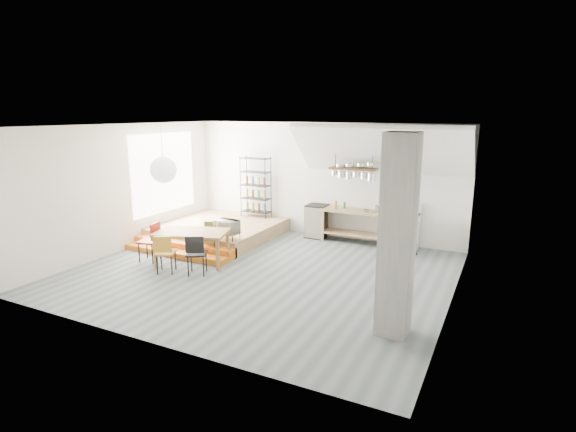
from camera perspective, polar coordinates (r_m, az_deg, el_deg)
The scene contains 26 objects.
floor at distance 10.10m, azimuth -3.43°, elevation -7.10°, with size 8.00×8.00×0.00m, color slate.
wall_back at distance 12.77m, azimuth 4.33°, elevation 4.57°, with size 8.00×0.04×3.20m, color silver.
wall_left at distance 12.15m, azimuth -20.17°, elevation 3.37°, with size 0.04×7.00×3.20m, color silver.
wall_right at distance 8.45m, azimuth 20.66°, elevation -0.63°, with size 0.04×7.00×3.20m, color silver.
ceiling at distance 9.49m, azimuth -3.69°, elevation 11.36°, with size 8.00×7.00×0.02m, color white.
slope_ceiling at distance 11.53m, azimuth 11.65°, elevation 8.18°, with size 4.40×1.80×0.15m, color white.
window_pane at distance 13.17m, azimuth -15.45°, elevation 5.27°, with size 0.02×2.50×2.20m, color white.
platform at distance 12.94m, azimuth -8.65°, elevation -1.76°, with size 3.00×3.00×0.40m, color #926C49.
step_lower at distance 11.51m, azimuth -14.20°, elevation -4.59°, with size 3.00×0.35×0.13m, color orange.
step_upper at distance 11.74m, azimuth -13.12°, elevation -3.84°, with size 3.00×0.35×0.27m, color orange.
concrete_column at distance 7.12m, azimuth 13.73°, elevation -2.63°, with size 0.50×0.50×3.20m, color slate.
kitchen_counter at distance 12.27m, azimuth 8.39°, elevation -0.52°, with size 1.80×0.60×0.91m.
stove at distance 11.97m, azimuth 14.75°, elevation -1.88°, with size 0.60×0.60×1.18m.
pot_rack at distance 11.80m, azimuth 8.39°, elevation 5.61°, with size 1.20×0.50×1.43m.
wire_shelving at distance 13.43m, azimuth -4.12°, elevation 3.82°, with size 0.88×0.38×1.80m.
microwave_shelf at distance 11.26m, azimuth -7.76°, elevation -2.15°, with size 0.60×0.40×0.16m.
paper_lantern at distance 10.62m, azimuth -15.54°, elevation 5.67°, with size 0.60×0.60×0.60m, color white.
dining_table at distance 10.67m, azimuth -12.12°, elevation -2.34°, with size 1.85×1.37×0.78m.
chair_mustard at distance 10.20m, azimuth -15.40°, elevation -4.26°, with size 0.53×0.53×0.87m.
chair_black at distance 9.92m, azimuth -11.61°, elevation -4.43°, with size 0.55×0.55×0.91m.
chair_olive at distance 11.33m, azimuth -9.80°, elevation -2.43°, with size 0.49×0.49×0.82m.
chair_red at distance 11.10m, azimuth -16.93°, elevation -2.73°, with size 0.52×0.52×0.95m.
rolling_cart at distance 11.53m, azimuth 13.82°, elevation -1.98°, with size 0.98×0.77×0.86m.
mini_fridge at distance 12.72m, azimuth 3.68°, elevation -0.64°, with size 0.55×0.55×0.94m, color black.
microwave at distance 11.21m, azimuth -7.78°, elevation -1.28°, with size 0.57×0.39×0.32m, color beige.
bowl at distance 12.05m, azimuth 9.89°, elevation 0.69°, with size 0.20×0.20×0.05m, color silver.
Camera 1 is at (4.75, -8.21, 3.48)m, focal length 28.00 mm.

